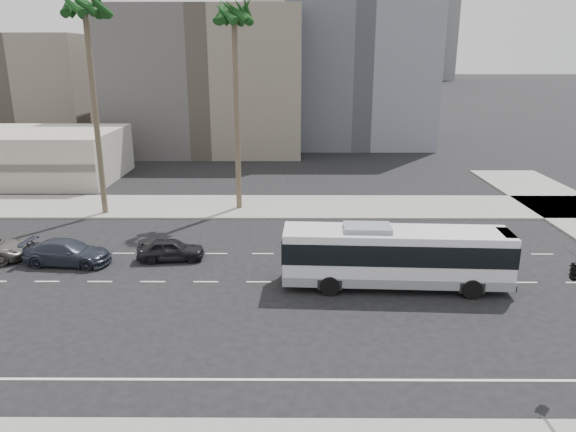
{
  "coord_description": "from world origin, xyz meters",
  "views": [
    {
      "loc": [
        -1.21,
        -27.82,
        12.27
      ],
      "look_at": [
        -1.37,
        4.0,
        2.7
      ],
      "focal_mm": 33.39,
      "sensor_mm": 36.0,
      "label": 1
    }
  ],
  "objects_px": {
    "palm_mid": "(85,12)",
    "palm_near": "(234,19)",
    "car_a": "(171,249)",
    "city_bus": "(395,255)",
    "car_b": "(67,252)"
  },
  "relations": [
    {
      "from": "palm_near",
      "to": "palm_mid",
      "type": "xyz_separation_m",
      "value": [
        -10.66,
        -1.51,
        0.44
      ]
    },
    {
      "from": "car_a",
      "to": "palm_near",
      "type": "xyz_separation_m",
      "value": [
        3.19,
        11.56,
        14.17
      ]
    },
    {
      "from": "car_b",
      "to": "palm_mid",
      "type": "relative_size",
      "value": 0.31
    },
    {
      "from": "city_bus",
      "to": "palm_near",
      "type": "distance_m",
      "value": 22.57
    },
    {
      "from": "city_bus",
      "to": "car_b",
      "type": "distance_m",
      "value": 19.63
    },
    {
      "from": "city_bus",
      "to": "palm_mid",
      "type": "distance_m",
      "value": 28.34
    },
    {
      "from": "car_b",
      "to": "palm_near",
      "type": "xyz_separation_m",
      "value": [
        9.34,
        12.28,
        14.1
      ]
    },
    {
      "from": "palm_near",
      "to": "palm_mid",
      "type": "relative_size",
      "value": 0.96
    },
    {
      "from": "palm_near",
      "to": "palm_mid",
      "type": "distance_m",
      "value": 10.77
    },
    {
      "from": "car_a",
      "to": "car_b",
      "type": "xyz_separation_m",
      "value": [
        -6.15,
        -0.72,
        0.06
      ]
    },
    {
      "from": "car_b",
      "to": "palm_mid",
      "type": "bearing_deg",
      "value": 12.78
    },
    {
      "from": "palm_mid",
      "to": "palm_near",
      "type": "bearing_deg",
      "value": 8.06
    },
    {
      "from": "car_a",
      "to": "palm_near",
      "type": "height_order",
      "value": "palm_near"
    },
    {
      "from": "city_bus",
      "to": "car_b",
      "type": "bearing_deg",
      "value": 173.44
    },
    {
      "from": "palm_mid",
      "to": "car_a",
      "type": "bearing_deg",
      "value": -53.37
    }
  ]
}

